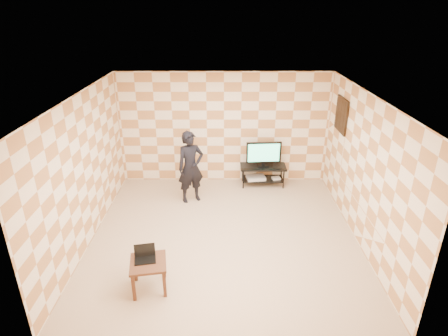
{
  "coord_description": "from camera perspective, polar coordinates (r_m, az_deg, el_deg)",
  "views": [
    {
      "loc": [
        -0.01,
        -6.08,
        4.09
      ],
      "look_at": [
        0.0,
        0.6,
        1.15
      ],
      "focal_mm": 30.0,
      "sensor_mm": 36.0,
      "label": 1
    }
  ],
  "objects": [
    {
      "name": "tv_stand",
      "position": [
        9.12,
        5.95,
        -0.47
      ],
      "size": [
        1.1,
        0.49,
        0.5
      ],
      "color": "black",
      "rests_on": "floor"
    },
    {
      "name": "side_table",
      "position": [
        6.01,
        -11.45,
        -14.51
      ],
      "size": [
        0.63,
        0.63,
        0.5
      ],
      "color": "#372013",
      "rests_on": "floor"
    },
    {
      "name": "tv",
      "position": [
        8.94,
        6.07,
        2.28
      ],
      "size": [
        0.84,
        0.18,
        0.61
      ],
      "color": "black",
      "rests_on": "tv_stand"
    },
    {
      "name": "floor",
      "position": [
        7.33,
        0.0,
        -10.18
      ],
      "size": [
        5.0,
        5.0,
        0.0
      ],
      "primitive_type": "plane",
      "color": "tan",
      "rests_on": "ground"
    },
    {
      "name": "person",
      "position": [
        8.21,
        -5.1,
        0.13
      ],
      "size": [
        0.7,
        0.6,
        1.62
      ],
      "primitive_type": "imported",
      "rotation": [
        0.0,
        0.0,
        0.43
      ],
      "color": "black",
      "rests_on": "floor"
    },
    {
      "name": "wall_front",
      "position": [
        4.51,
        0.03,
        -13.66
      ],
      "size": [
        5.0,
        0.02,
        2.7
      ],
      "primitive_type": "cube",
      "color": "beige",
      "rests_on": "ground"
    },
    {
      "name": "wall_back",
      "position": [
        9.01,
        -0.01,
        6.04
      ],
      "size": [
        5.0,
        0.02,
        2.7
      ],
      "primitive_type": "cube",
      "color": "beige",
      "rests_on": "ground"
    },
    {
      "name": "wall_right",
      "position": [
        7.12,
        20.55,
        -0.46
      ],
      "size": [
        0.02,
        5.0,
        2.7
      ],
      "primitive_type": "cube",
      "color": "beige",
      "rests_on": "ground"
    },
    {
      "name": "wall_art",
      "position": [
        8.3,
        17.47,
        7.72
      ],
      "size": [
        0.04,
        0.72,
        0.72
      ],
      "color": "black",
      "rests_on": "wall_right"
    },
    {
      "name": "wall_left",
      "position": [
        7.12,
        -20.56,
        -0.48
      ],
      "size": [
        0.02,
        5.0,
        2.7
      ],
      "primitive_type": "cube",
      "color": "beige",
      "rests_on": "ground"
    },
    {
      "name": "dvd_player",
      "position": [
        9.14,
        4.88,
        -1.47
      ],
      "size": [
        0.48,
        0.38,
        0.07
      ],
      "primitive_type": "cube",
      "rotation": [
        0.0,
        0.0,
        0.15
      ],
      "color": "silver",
      "rests_on": "tv_stand"
    },
    {
      "name": "ceiling",
      "position": [
        6.24,
        0.0,
        10.88
      ],
      "size": [
        5.0,
        5.0,
        0.02
      ],
      "primitive_type": "cube",
      "color": "white",
      "rests_on": "wall_back"
    },
    {
      "name": "laptop",
      "position": [
        6.0,
        -11.96,
        -12.97
      ],
      "size": [
        0.36,
        0.31,
        0.21
      ],
      "color": "black",
      "rests_on": "side_table"
    },
    {
      "name": "game_console",
      "position": [
        9.19,
        7.94,
        -1.56
      ],
      "size": [
        0.23,
        0.19,
        0.05
      ],
      "primitive_type": "cube",
      "rotation": [
        0.0,
        0.0,
        0.25
      ],
      "color": "silver",
      "rests_on": "tv_stand"
    }
  ]
}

